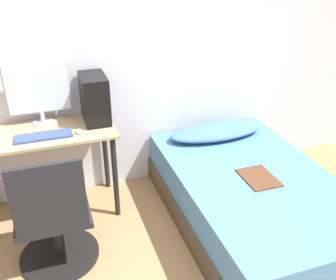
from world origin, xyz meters
TOP-DOWN VIEW (x-y plane):
  - wall_back at (0.00, 1.55)m, footprint 8.00×0.05m
  - desk at (-0.38, 1.25)m, footprint 1.09×0.55m
  - office_chair at (-0.39, 0.61)m, footprint 0.57×0.57m
  - bed at (1.13, 0.56)m, footprint 1.19×1.93m
  - pillow at (1.13, 1.27)m, footprint 0.91×0.36m
  - magazine at (1.13, 0.51)m, footprint 0.24×0.32m
  - monitor at (-0.37, 1.43)m, footprint 0.49×0.16m
  - keyboard at (-0.38, 1.14)m, footprint 0.42×0.15m
  - pc_tower at (0.05, 1.33)m, footprint 0.20×0.35m
  - mouse at (-0.12, 1.14)m, footprint 0.06×0.09m

SIDE VIEW (x-z plane):
  - bed at x=1.13m, z-range 0.00..0.47m
  - office_chair at x=-0.39m, z-range -0.12..0.81m
  - magazine at x=1.13m, z-range 0.47..0.48m
  - pillow at x=1.13m, z-range 0.47..0.58m
  - desk at x=-0.38m, z-range 0.26..1.02m
  - keyboard at x=-0.38m, z-range 0.77..0.79m
  - mouse at x=-0.12m, z-range 0.77..0.79m
  - pc_tower at x=0.05m, z-range 0.77..1.15m
  - monitor at x=-0.37m, z-range 0.79..1.30m
  - wall_back at x=0.00m, z-range 0.00..2.50m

